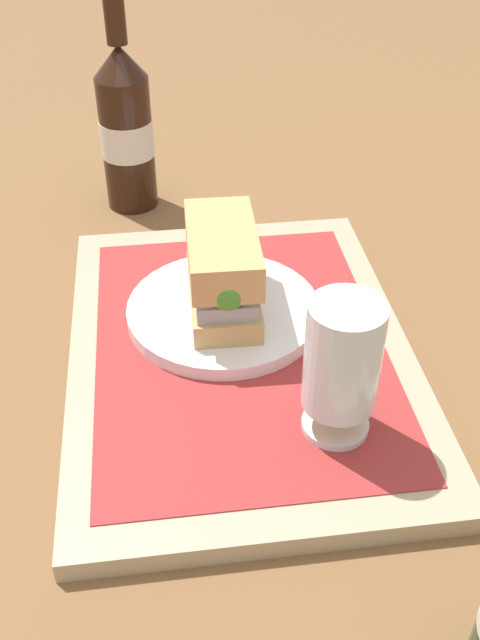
{
  "coord_description": "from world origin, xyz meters",
  "views": [
    {
      "loc": [
        0.53,
        -0.07,
        0.46
      ],
      "look_at": [
        0.0,
        0.0,
        0.05
      ],
      "focal_mm": 40.9,
      "sensor_mm": 36.0,
      "label": 1
    }
  ],
  "objects_px": {
    "beer_glass": "(342,362)",
    "second_bottle": "(126,127)",
    "plate": "(223,311)",
    "sandwich": "(223,271)"
  },
  "relations": [
    {
      "from": "sandwich",
      "to": "second_bottle",
      "type": "height_order",
      "value": "second_bottle"
    },
    {
      "from": "beer_glass",
      "to": "second_bottle",
      "type": "xyz_separation_m",
      "value": [
        -0.44,
        -0.16,
        0.01
      ]
    },
    {
      "from": "sandwich",
      "to": "second_bottle",
      "type": "xyz_separation_m",
      "value": [
        -0.29,
        -0.09,
        0.03
      ]
    },
    {
      "from": "plate",
      "to": "second_bottle",
      "type": "xyz_separation_m",
      "value": [
        -0.28,
        -0.09,
        0.08
      ]
    },
    {
      "from": "plate",
      "to": "second_bottle",
      "type": "relative_size",
      "value": 0.71
    },
    {
      "from": "plate",
      "to": "sandwich",
      "type": "bearing_deg",
      "value": -1.57
    },
    {
      "from": "sandwich",
      "to": "beer_glass",
      "type": "xyz_separation_m",
      "value": [
        0.16,
        0.07,
        0.01
      ]
    },
    {
      "from": "plate",
      "to": "sandwich",
      "type": "distance_m",
      "value": 0.05
    },
    {
      "from": "sandwich",
      "to": "second_bottle",
      "type": "relative_size",
      "value": 0.51
    },
    {
      "from": "sandwich",
      "to": "second_bottle",
      "type": "distance_m",
      "value": 0.3
    }
  ]
}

